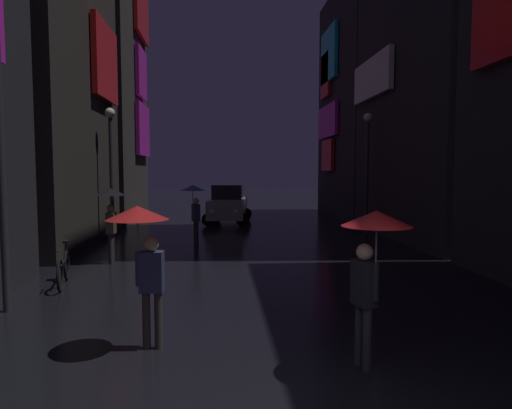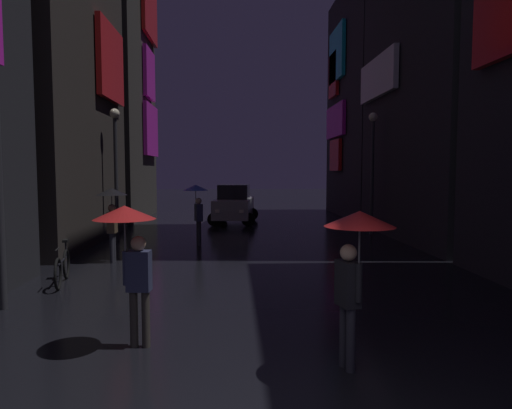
{
  "view_description": "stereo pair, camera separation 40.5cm",
  "coord_description": "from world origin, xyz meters",
  "px_view_note": "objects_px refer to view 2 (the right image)",
  "views": [
    {
      "loc": [
        -1.04,
        -3.7,
        2.63
      ],
      "look_at": [
        0.0,
        9.27,
        1.65
      ],
      "focal_mm": 32.0,
      "sensor_mm": 36.0,
      "label": 1
    },
    {
      "loc": [
        -0.63,
        -3.72,
        2.63
      ],
      "look_at": [
        0.0,
        9.27,
        1.65
      ],
      "focal_mm": 32.0,
      "sensor_mm": 36.0,
      "label": 2
    }
  ],
  "objects_px": {
    "pedestrian_foreground_right_red": "(129,236)",
    "car_distant": "(234,204)",
    "pedestrian_midstreet_left_red": "(356,246)",
    "pedestrian_far_right_blue": "(197,198)",
    "streetlamp_left_far": "(116,157)",
    "streetlamp_right_far": "(372,158)",
    "pedestrian_foreground_left_black": "(112,204)",
    "bicycle_parked_at_storefront": "(62,267)"
  },
  "relations": [
    {
      "from": "pedestrian_foreground_left_black",
      "to": "pedestrian_foreground_right_red",
      "type": "bearing_deg",
      "value": -73.19
    },
    {
      "from": "car_distant",
      "to": "pedestrian_midstreet_left_red",
      "type": "bearing_deg",
      "value": -84.81
    },
    {
      "from": "bicycle_parked_at_storefront",
      "to": "streetlamp_right_far",
      "type": "relative_size",
      "value": 0.36
    },
    {
      "from": "pedestrian_foreground_right_red",
      "to": "car_distant",
      "type": "relative_size",
      "value": 0.49
    },
    {
      "from": "pedestrian_far_right_blue",
      "to": "pedestrian_foreground_right_red",
      "type": "relative_size",
      "value": 1.0
    },
    {
      "from": "pedestrian_foreground_left_black",
      "to": "pedestrian_far_right_blue",
      "type": "bearing_deg",
      "value": 52.98
    },
    {
      "from": "pedestrian_midstreet_left_red",
      "to": "bicycle_parked_at_storefront",
      "type": "distance_m",
      "value": 7.5
    },
    {
      "from": "car_distant",
      "to": "streetlamp_right_far",
      "type": "relative_size",
      "value": 0.86
    },
    {
      "from": "pedestrian_midstreet_left_red",
      "to": "car_distant",
      "type": "relative_size",
      "value": 0.49
    },
    {
      "from": "pedestrian_far_right_blue",
      "to": "streetlamp_left_far",
      "type": "bearing_deg",
      "value": 160.37
    },
    {
      "from": "pedestrian_midstreet_left_red",
      "to": "streetlamp_left_far",
      "type": "xyz_separation_m",
      "value": [
        -5.92,
        11.47,
        1.44
      ]
    },
    {
      "from": "pedestrian_foreground_left_black",
      "to": "bicycle_parked_at_storefront",
      "type": "bearing_deg",
      "value": -100.51
    },
    {
      "from": "pedestrian_foreground_left_black",
      "to": "pedestrian_midstreet_left_red",
      "type": "bearing_deg",
      "value": -56.0
    },
    {
      "from": "pedestrian_far_right_blue",
      "to": "car_distant",
      "type": "relative_size",
      "value": 0.49
    },
    {
      "from": "bicycle_parked_at_storefront",
      "to": "streetlamp_right_far",
      "type": "bearing_deg",
      "value": 38.91
    },
    {
      "from": "pedestrian_far_right_blue",
      "to": "streetlamp_right_far",
      "type": "xyz_separation_m",
      "value": [
        6.94,
        2.28,
        1.47
      ]
    },
    {
      "from": "bicycle_parked_at_storefront",
      "to": "streetlamp_right_far",
      "type": "height_order",
      "value": "streetlamp_right_far"
    },
    {
      "from": "pedestrian_foreground_right_red",
      "to": "streetlamp_left_far",
      "type": "height_order",
      "value": "streetlamp_left_far"
    },
    {
      "from": "car_distant",
      "to": "streetlamp_left_far",
      "type": "height_order",
      "value": "streetlamp_left_far"
    },
    {
      "from": "streetlamp_right_far",
      "to": "streetlamp_left_far",
      "type": "distance_m",
      "value": 10.07
    },
    {
      "from": "pedestrian_midstreet_left_red",
      "to": "car_distant",
      "type": "xyz_separation_m",
      "value": [
        -1.54,
        17.0,
        -0.74
      ]
    },
    {
      "from": "streetlamp_right_far",
      "to": "pedestrian_midstreet_left_red",
      "type": "bearing_deg",
      "value": -107.86
    },
    {
      "from": "pedestrian_midstreet_left_red",
      "to": "bicycle_parked_at_storefront",
      "type": "bearing_deg",
      "value": 138.42
    },
    {
      "from": "pedestrian_foreground_right_red",
      "to": "pedestrian_midstreet_left_red",
      "type": "bearing_deg",
      "value": -17.58
    },
    {
      "from": "pedestrian_far_right_blue",
      "to": "car_distant",
      "type": "distance_m",
      "value": 6.8
    },
    {
      "from": "pedestrian_foreground_right_red",
      "to": "pedestrian_foreground_left_black",
      "type": "height_order",
      "value": "same"
    },
    {
      "from": "pedestrian_midstreet_left_red",
      "to": "streetlamp_left_far",
      "type": "distance_m",
      "value": 12.98
    },
    {
      "from": "pedestrian_far_right_blue",
      "to": "pedestrian_foreground_left_black",
      "type": "xyz_separation_m",
      "value": [
        -2.18,
        -2.89,
        0.0
      ]
    },
    {
      "from": "pedestrian_foreground_right_red",
      "to": "car_distant",
      "type": "height_order",
      "value": "pedestrian_foreground_right_red"
    },
    {
      "from": "car_distant",
      "to": "streetlamp_left_far",
      "type": "distance_m",
      "value": 7.39
    },
    {
      "from": "pedestrian_midstreet_left_red",
      "to": "pedestrian_far_right_blue",
      "type": "relative_size",
      "value": 1.0
    },
    {
      "from": "streetlamp_right_far",
      "to": "streetlamp_left_far",
      "type": "bearing_deg",
      "value": -173.22
    },
    {
      "from": "pedestrian_far_right_blue",
      "to": "streetlamp_left_far",
      "type": "height_order",
      "value": "streetlamp_left_far"
    },
    {
      "from": "pedestrian_foreground_right_red",
      "to": "bicycle_parked_at_storefront",
      "type": "distance_m",
      "value": 4.8
    },
    {
      "from": "car_distant",
      "to": "streetlamp_right_far",
      "type": "height_order",
      "value": "streetlamp_right_far"
    },
    {
      "from": "pedestrian_foreground_left_black",
      "to": "car_distant",
      "type": "relative_size",
      "value": 0.49
    },
    {
      "from": "car_distant",
      "to": "streetlamp_left_far",
      "type": "relative_size",
      "value": 0.88
    },
    {
      "from": "pedestrian_foreground_right_red",
      "to": "pedestrian_foreground_left_black",
      "type": "relative_size",
      "value": 1.0
    },
    {
      "from": "pedestrian_midstreet_left_red",
      "to": "pedestrian_foreground_left_black",
      "type": "relative_size",
      "value": 1.0
    },
    {
      "from": "pedestrian_far_right_blue",
      "to": "pedestrian_foreground_right_red",
      "type": "xyz_separation_m",
      "value": [
        -0.22,
        -9.4,
        0.0
      ]
    },
    {
      "from": "bicycle_parked_at_storefront",
      "to": "car_distant",
      "type": "height_order",
      "value": "car_distant"
    },
    {
      "from": "pedestrian_foreground_left_black",
      "to": "streetlamp_left_far",
      "type": "height_order",
      "value": "streetlamp_left_far"
    }
  ]
}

